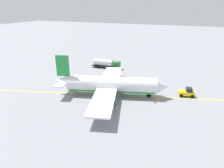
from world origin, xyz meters
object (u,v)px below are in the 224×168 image
refueling_worker (112,73)px  fuel_tanker (106,63)px  safety_cone_nose (155,102)px  pushback_tug (187,92)px  airplane (110,85)px

refueling_worker → fuel_tanker: bearing=126.1°
refueling_worker → safety_cone_nose: 22.14m
pushback_tug → safety_cone_nose: size_ratio=6.19×
safety_cone_nose → pushback_tug: bearing=48.0°
fuel_tanker → safety_cone_nose: (22.10, -21.16, -1.40)m
pushback_tug → safety_cone_nose: bearing=-132.0°
fuel_tanker → refueling_worker: size_ratio=6.08×
refueling_worker → pushback_tug: bearing=-17.2°
airplane → fuel_tanker: bearing=117.1°
fuel_tanker → pushback_tug: fuel_tanker is taller
airplane → fuel_tanker: (-10.80, 21.11, -1.01)m
refueling_worker → safety_cone_nose: bearing=-39.8°
fuel_tanker → refueling_worker: (5.09, -6.99, -0.90)m
pushback_tug → refueling_worker: pushback_tug is taller
fuel_tanker → refueling_worker: bearing=-53.9°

